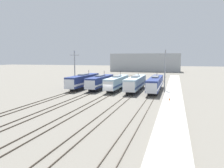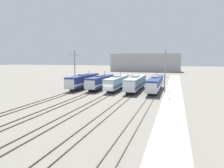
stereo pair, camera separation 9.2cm
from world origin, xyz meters
TOP-DOWN VIEW (x-y plane):
  - ground_plane at (0.00, 0.00)m, footprint 400.00×400.00m
  - rail_pair_far_left at (-10.28, 0.00)m, footprint 1.50×120.00m
  - rail_pair_center_left at (-5.14, 0.00)m, footprint 1.51×120.00m
  - rail_pair_center at (0.00, 0.00)m, footprint 1.51×120.00m
  - rail_pair_center_right at (5.14, 0.00)m, footprint 1.51×120.00m
  - rail_pair_far_right at (10.28, 0.00)m, footprint 1.50×120.00m
  - locomotive_far_left at (-10.28, 8.39)m, footprint 2.98×17.99m
  - locomotive_center_left at (-5.14, 8.39)m, footprint 3.14×16.24m
  - locomotive_center at (0.00, 7.67)m, footprint 2.80×16.83m
  - locomotive_center_right at (5.14, 7.74)m, footprint 3.09×17.95m
  - locomotive_far_right at (10.28, 8.09)m, footprint 2.80×20.08m
  - catenary_tower_left at (-12.97, 8.76)m, footprint 3.01×0.32m
  - catenary_tower_right at (12.64, 8.76)m, footprint 3.01×0.32m
  - platform at (14.97, 0.00)m, footprint 4.00×120.00m
  - traffic_cone at (14.32, -5.02)m, footprint 0.34×0.34m
  - depot_building at (-4.03, 95.22)m, footprint 44.39×13.54m

SIDE VIEW (x-z plane):
  - ground_plane at x=0.00m, z-range 0.00..0.00m
  - rail_pair_far_left at x=-10.28m, z-range 0.00..0.15m
  - rail_pair_center_left at x=-5.14m, z-range 0.00..0.15m
  - rail_pair_center at x=0.00m, z-range 0.00..0.15m
  - rail_pair_center_right at x=5.14m, z-range 0.00..0.15m
  - rail_pair_far_right at x=10.28m, z-range 0.00..0.15m
  - platform at x=14.97m, z-range 0.00..0.41m
  - traffic_cone at x=14.32m, z-range 0.41..0.93m
  - locomotive_center_left at x=-5.14m, z-range -0.46..4.58m
  - locomotive_center at x=0.00m, z-range -0.47..4.59m
  - locomotive_far_right at x=10.28m, z-range -0.40..4.58m
  - locomotive_center_right at x=5.14m, z-range -0.16..4.38m
  - locomotive_far_left at x=-10.28m, z-range -0.40..4.73m
  - catenary_tower_left at x=-12.97m, z-range 0.27..11.16m
  - catenary_tower_right at x=12.64m, z-range 0.27..11.16m
  - depot_building at x=-4.03m, z-range 0.00..11.64m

